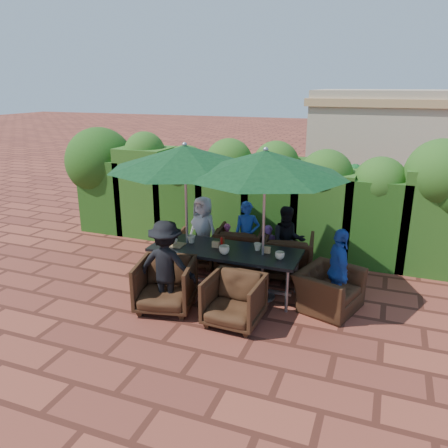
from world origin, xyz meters
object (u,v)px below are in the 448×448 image
(dining_table, at_px, (225,253))
(umbrella_right, at_px, (265,163))
(chair_far_right, at_px, (289,254))
(chair_near_right, at_px, (234,298))
(chair_end_right, at_px, (329,283))
(chair_far_mid, at_px, (241,245))
(chair_far_left, at_px, (197,246))
(umbrella_left, at_px, (185,157))
(chair_near_left, at_px, (165,283))

(dining_table, xyz_separation_m, umbrella_right, (0.65, -0.02, 1.54))
(chair_far_right, bearing_deg, chair_near_right, 71.55)
(chair_end_right, bearing_deg, chair_far_mid, 78.09)
(chair_far_left, bearing_deg, chair_far_mid, -175.86)
(dining_table, bearing_deg, chair_end_right, 0.25)
(chair_near_right, bearing_deg, umbrella_right, 82.82)
(umbrella_left, height_order, chair_far_right, umbrella_left)
(dining_table, distance_m, umbrella_right, 1.67)
(umbrella_right, xyz_separation_m, chair_end_right, (1.07, 0.03, -1.80))
(chair_end_right, bearing_deg, chair_far_left, 90.39)
(chair_near_left, distance_m, chair_near_right, 1.14)
(umbrella_right, distance_m, chair_end_right, 2.09)
(chair_end_right, bearing_deg, umbrella_left, 107.24)
(chair_near_right, height_order, chair_end_right, chair_end_right)
(chair_far_left, bearing_deg, chair_far_right, 173.16)
(dining_table, relative_size, chair_near_left, 2.86)
(chair_near_left, xyz_separation_m, chair_near_right, (1.14, -0.04, -0.03))
(chair_far_mid, xyz_separation_m, chair_near_left, (-0.55, -1.96, -0.00))
(umbrella_left, distance_m, umbrella_right, 1.37)
(umbrella_right, bearing_deg, chair_near_left, -145.70)
(chair_far_right, bearing_deg, dining_table, 40.39)
(umbrella_left, distance_m, chair_end_right, 3.02)
(chair_far_left, xyz_separation_m, chair_near_right, (1.39, -1.80, 0.03))
(dining_table, relative_size, chair_far_left, 3.32)
(umbrella_left, xyz_separation_m, umbrella_right, (1.37, -0.08, -0.00))
(umbrella_right, distance_m, chair_near_right, 2.04)
(chair_far_left, bearing_deg, chair_near_right, 117.40)
(chair_far_left, relative_size, chair_far_right, 0.86)
(chair_far_left, bearing_deg, dining_table, 125.76)
(chair_far_mid, distance_m, chair_near_right, 2.09)
(umbrella_left, bearing_deg, chair_far_mid, 57.93)
(chair_far_left, relative_size, chair_end_right, 0.78)
(chair_far_left, bearing_deg, umbrella_right, 140.18)
(dining_table, bearing_deg, chair_near_right, -62.08)
(chair_near_right, bearing_deg, chair_near_left, -179.96)
(chair_far_right, height_order, chair_near_left, chair_far_right)
(chair_far_mid, distance_m, chair_near_left, 2.04)
(dining_table, height_order, chair_near_right, chair_near_right)
(chair_near_left, relative_size, chair_end_right, 0.91)
(umbrella_right, relative_size, chair_far_left, 3.36)
(chair_near_left, height_order, chair_near_right, chair_near_left)
(umbrella_left, distance_m, chair_near_right, 2.40)
(dining_table, relative_size, chair_far_mid, 2.86)
(chair_far_left, height_order, chair_end_right, chair_end_right)
(dining_table, distance_m, umbrella_left, 1.69)
(chair_far_left, bearing_deg, umbrella_left, 92.22)
(chair_far_right, bearing_deg, chair_far_left, -4.15)
(chair_far_mid, bearing_deg, chair_far_right, 165.35)
(chair_far_right, bearing_deg, umbrella_right, 70.18)
(chair_far_left, xyz_separation_m, chair_end_right, (2.61, -0.85, 0.04))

